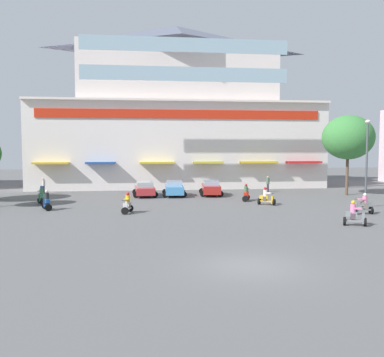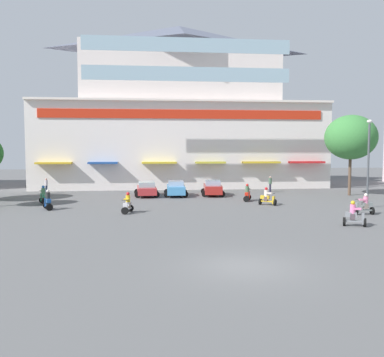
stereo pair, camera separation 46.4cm
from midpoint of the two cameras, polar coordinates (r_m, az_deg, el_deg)
ground_plane at (r=29.46m, az=1.98°, el=-4.93°), size 128.00×128.00×0.00m
colonial_building at (r=52.55m, az=-1.46°, el=8.70°), size 34.03×17.60×19.84m
plaza_tree_1 at (r=43.63m, az=21.32°, el=5.30°), size 4.99×5.03×7.91m
parked_car_0 at (r=40.39m, az=-5.96°, el=-1.44°), size 2.50×4.20×1.38m
parked_car_1 at (r=40.23m, az=-1.91°, el=-1.36°), size 2.37×3.89×1.50m
parked_car_2 at (r=40.78m, az=3.18°, el=-1.29°), size 2.49×4.09×1.50m
scooter_rider_0 at (r=31.66m, az=23.03°, el=-3.46°), size 1.37×0.57×1.51m
scooter_rider_2 at (r=34.56m, az=10.71°, el=-2.64°), size 1.45×1.22×1.48m
scooter_rider_3 at (r=36.86m, az=7.99°, el=-2.13°), size 1.01×1.56×1.55m
scooter_rider_4 at (r=26.79m, az=21.91°, el=-4.78°), size 1.39×1.00×1.55m
scooter_rider_6 at (r=36.69m, az=-19.46°, el=-2.32°), size 1.02×1.48×1.57m
scooter_rider_7 at (r=30.21m, az=-8.42°, el=-3.57°), size 0.85×1.50×1.51m
scooter_rider_8 at (r=33.21m, az=-18.87°, el=-2.99°), size 1.01×1.43×1.56m
pedestrian_0 at (r=44.66m, az=11.01°, el=-0.61°), size 0.37×0.37×1.70m
pedestrian_1 at (r=44.78m, az=-19.15°, el=-0.83°), size 0.43×0.43×1.59m
streetlamp_near at (r=35.07m, az=23.48°, el=2.76°), size 0.40×0.40×6.87m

